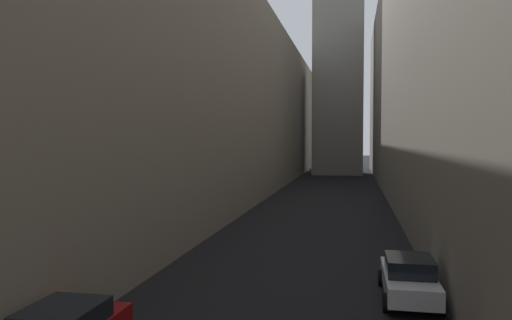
# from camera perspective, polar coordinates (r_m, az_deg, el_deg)

# --- Properties ---
(ground_plane) EXTENTS (264.00, 264.00, 0.00)m
(ground_plane) POSITION_cam_1_polar(r_m,az_deg,el_deg) (41.21, 7.73, -5.34)
(ground_plane) COLOR black
(building_block_left) EXTENTS (13.13, 108.00, 18.43)m
(building_block_left) POSITION_cam_1_polar(r_m,az_deg,el_deg) (45.32, -7.57, 7.04)
(building_block_left) COLOR gray
(building_block_left) RESTS_ON ground
(building_block_right) EXTENTS (13.89, 108.00, 24.02)m
(building_block_right) POSITION_cam_1_polar(r_m,az_deg,el_deg) (44.38, 24.53, 10.57)
(building_block_right) COLOR gray
(building_block_right) RESTS_ON ground
(parked_car_right_far) EXTENTS (1.90, 4.33, 1.52)m
(parked_car_right_far) POSITION_cam_1_polar(r_m,az_deg,el_deg) (18.24, 17.31, -12.89)
(parked_car_right_far) COLOR silver
(parked_car_right_far) RESTS_ON ground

